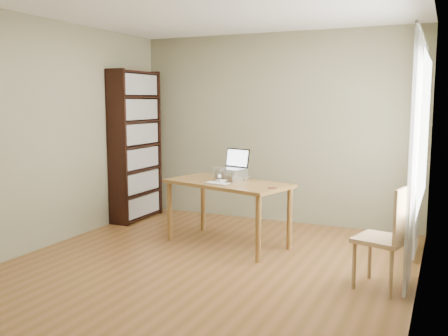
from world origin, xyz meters
TOP-DOWN VIEW (x-y plane):
  - room at (0.03, 0.01)m, footprint 4.04×4.54m
  - bookshelf at (-1.83, 1.55)m, footprint 0.30×0.90m
  - curtains at (1.92, 0.80)m, footprint 0.03×1.90m
  - desk at (-0.12, 0.88)m, footprint 1.58×1.08m
  - laptop_stand at (-0.12, 0.96)m, footprint 0.32×0.25m
  - laptop at (-0.12, 1.02)m, footprint 0.38×0.36m
  - keyboard at (-0.14, 0.66)m, footprint 0.30×0.17m
  - coaster at (0.49, 0.68)m, footprint 0.10×0.10m
  - cat at (-0.11, 0.99)m, footprint 0.25×0.49m
  - chair at (1.76, 0.19)m, footprint 0.51×0.51m

SIDE VIEW (x-z plane):
  - chair at x=1.76m, z-range 0.04..0.98m
  - desk at x=-0.12m, z-range 0.28..1.03m
  - coaster at x=0.49m, z-range 0.75..0.76m
  - keyboard at x=-0.14m, z-range 0.75..0.77m
  - cat at x=-0.11m, z-range 0.74..0.90m
  - laptop_stand at x=-0.12m, z-range 0.77..0.90m
  - laptop at x=-0.12m, z-range 0.82..1.06m
  - bookshelf at x=-1.83m, z-range 0.00..2.10m
  - curtains at x=1.92m, z-range 0.05..2.29m
  - room at x=0.03m, z-range -0.02..2.62m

